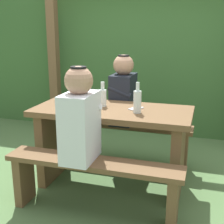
# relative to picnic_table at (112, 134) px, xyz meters

# --- Properties ---
(ground_plane) EXTENTS (12.00, 12.00, 0.00)m
(ground_plane) POSITION_rel_picnic_table_xyz_m (0.00, 0.00, -0.51)
(ground_plane) COLOR #4F7141
(hedge_backdrop) EXTENTS (6.40, 0.62, 1.93)m
(hedge_backdrop) POSITION_rel_picnic_table_xyz_m (0.00, 1.87, 0.46)
(hedge_backdrop) COLOR #386230
(hedge_backdrop) RESTS_ON ground_plane
(pergola_post_left) EXTENTS (0.12, 0.12, 1.95)m
(pergola_post_left) POSITION_rel_picnic_table_xyz_m (-1.25, 1.33, 0.47)
(pergola_post_left) COLOR brown
(pergola_post_left) RESTS_ON ground_plane
(picnic_table) EXTENTS (1.40, 0.64, 0.74)m
(picnic_table) POSITION_rel_picnic_table_xyz_m (0.00, 0.00, 0.00)
(picnic_table) COLOR brown
(picnic_table) RESTS_ON ground_plane
(bench_near) EXTENTS (1.40, 0.24, 0.46)m
(bench_near) POSITION_rel_picnic_table_xyz_m (0.00, -0.50, -0.18)
(bench_near) COLOR brown
(bench_near) RESTS_ON ground_plane
(bench_far) EXTENTS (1.40, 0.24, 0.46)m
(bench_far) POSITION_rel_picnic_table_xyz_m (0.00, 0.50, -0.18)
(bench_far) COLOR brown
(bench_far) RESTS_ON ground_plane
(person_white_shirt) EXTENTS (0.25, 0.35, 0.72)m
(person_white_shirt) POSITION_rel_picnic_table_xyz_m (-0.10, -0.50, 0.28)
(person_white_shirt) COLOR silver
(person_white_shirt) RESTS_ON bench_near
(person_black_coat) EXTENTS (0.25, 0.35, 0.72)m
(person_black_coat) POSITION_rel_picnic_table_xyz_m (-0.03, 0.50, 0.28)
(person_black_coat) COLOR black
(person_black_coat) RESTS_ON bench_far
(drinking_glass) EXTENTS (0.06, 0.06, 0.09)m
(drinking_glass) POSITION_rel_picnic_table_xyz_m (-0.20, -0.02, 0.28)
(drinking_glass) COLOR silver
(drinking_glass) RESTS_ON picnic_table
(bottle_left) EXTENTS (0.07, 0.07, 0.26)m
(bottle_left) POSITION_rel_picnic_table_xyz_m (0.24, -0.07, 0.34)
(bottle_left) COLOR silver
(bottle_left) RESTS_ON picnic_table
(bottle_right) EXTENTS (0.07, 0.07, 0.23)m
(bottle_right) POSITION_rel_picnic_table_xyz_m (-0.11, 0.06, 0.33)
(bottle_right) COLOR silver
(bottle_right) RESTS_ON picnic_table
(cell_phone) EXTENTS (0.12, 0.16, 0.01)m
(cell_phone) POSITION_rel_picnic_table_xyz_m (0.21, 0.05, 0.24)
(cell_phone) COLOR silver
(cell_phone) RESTS_ON picnic_table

